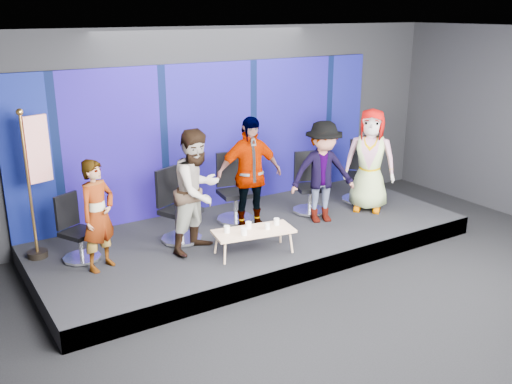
% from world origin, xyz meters
% --- Properties ---
extents(ground, '(10.00, 10.00, 0.00)m').
position_xyz_m(ground, '(0.00, 0.00, 0.00)').
color(ground, black).
rests_on(ground, ground).
extents(room_walls, '(10.02, 8.02, 3.51)m').
position_xyz_m(room_walls, '(0.00, 0.00, 2.43)').
color(room_walls, black).
rests_on(room_walls, ground).
extents(riser, '(7.00, 3.00, 0.30)m').
position_xyz_m(riser, '(0.00, 2.50, 0.15)').
color(riser, black).
rests_on(riser, ground).
extents(backdrop, '(7.00, 0.08, 2.60)m').
position_xyz_m(backdrop, '(0.00, 3.95, 1.60)').
color(backdrop, '#06134D').
rests_on(backdrop, riser).
extents(chair_a, '(0.74, 0.74, 0.97)m').
position_xyz_m(chair_a, '(-2.75, 2.86, 0.62)').
color(chair_a, silver).
rests_on(chair_a, riser).
extents(panelist_a, '(0.68, 0.60, 1.57)m').
position_xyz_m(panelist_a, '(-2.56, 2.40, 1.09)').
color(panelist_a, black).
rests_on(panelist_a, riser).
extents(chair_b, '(0.86, 0.86, 1.15)m').
position_xyz_m(chair_b, '(-1.22, 2.75, 0.68)').
color(chair_b, silver).
rests_on(chair_b, riser).
extents(panelist_b, '(1.11, 1.01, 1.86)m').
position_xyz_m(panelist_b, '(-1.11, 2.25, 1.23)').
color(panelist_b, black).
rests_on(panelist_b, riser).
extents(chair_c, '(0.75, 0.75, 1.16)m').
position_xyz_m(chair_c, '(-0.03, 3.06, 0.68)').
color(chair_c, silver).
rests_on(chair_c, riser).
extents(panelist_c, '(1.16, 0.63, 1.89)m').
position_xyz_m(panelist_c, '(-0.04, 2.55, 1.24)').
color(panelist_c, black).
rests_on(panelist_c, riser).
extents(chair_d, '(0.76, 0.76, 1.07)m').
position_xyz_m(chair_d, '(1.32, 2.74, 0.65)').
color(chair_d, silver).
rests_on(chair_d, riser).
extents(panelist_d, '(1.26, 0.95, 1.73)m').
position_xyz_m(panelist_d, '(1.22, 2.24, 1.17)').
color(panelist_d, black).
rests_on(panelist_d, riser).
extents(chair_e, '(0.90, 0.90, 1.13)m').
position_xyz_m(chair_e, '(2.51, 2.72, 0.67)').
color(chair_e, silver).
rests_on(chair_e, riser).
extents(panelist_e, '(1.04, 1.05, 1.84)m').
position_xyz_m(panelist_e, '(2.29, 2.26, 1.22)').
color(panelist_e, black).
rests_on(panelist_e, riser).
extents(coffee_table, '(1.26, 0.71, 0.37)m').
position_xyz_m(coffee_table, '(-0.49, 1.70, 0.64)').
color(coffee_table, tan).
rests_on(coffee_table, riser).
extents(mug_a, '(0.09, 0.09, 0.10)m').
position_xyz_m(mug_a, '(-0.86, 1.83, 0.72)').
color(mug_a, white).
rests_on(mug_a, coffee_table).
extents(mug_b, '(0.09, 0.09, 0.11)m').
position_xyz_m(mug_b, '(-0.70, 1.61, 0.72)').
color(mug_b, white).
rests_on(mug_b, coffee_table).
extents(mug_c, '(0.09, 0.09, 0.10)m').
position_xyz_m(mug_c, '(-0.51, 1.80, 0.72)').
color(mug_c, white).
rests_on(mug_c, coffee_table).
extents(mug_d, '(0.08, 0.08, 0.09)m').
position_xyz_m(mug_d, '(-0.29, 1.63, 0.71)').
color(mug_d, white).
rests_on(mug_d, coffee_table).
extents(mug_e, '(0.09, 0.09, 0.10)m').
position_xyz_m(mug_e, '(-0.08, 1.70, 0.72)').
color(mug_e, white).
rests_on(mug_e, coffee_table).
extents(flag_stand, '(0.50, 0.29, 2.19)m').
position_xyz_m(flag_stand, '(-3.14, 3.29, 1.46)').
color(flag_stand, black).
rests_on(flag_stand, riser).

